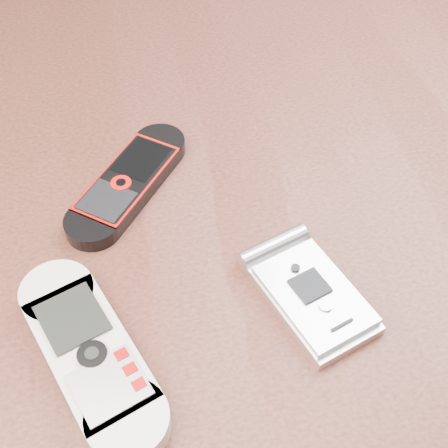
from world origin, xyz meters
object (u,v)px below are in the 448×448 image
motorola_razr (311,294)px  nokia_black_red (128,182)px  table (218,312)px  nokia_white (90,354)px

motorola_razr → nokia_black_red: bearing=111.3°
table → motorola_razr: motorola_razr is taller
nokia_black_red → motorola_razr: bearing=-11.4°
table → nokia_white: 0.17m
nokia_white → nokia_black_red: size_ratio=1.11×
nokia_black_red → motorola_razr: motorola_razr is taller
table → nokia_black_red: nokia_black_red is taller
nokia_white → motorola_razr: size_ratio=1.49×
nokia_white → table: bearing=20.4°
nokia_white → motorola_razr: (0.14, 0.01, -0.00)m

